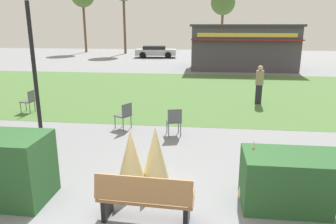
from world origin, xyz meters
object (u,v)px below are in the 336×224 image
(park_bench, at_px, (145,198))
(tree_center_bg, at_px, (223,3))
(food_kiosk, at_px, (242,47))
(cafe_chair_east, at_px, (125,114))
(parked_car_west_slot, at_px, (156,51))
(cafe_chair_center, at_px, (174,119))
(cafe_chair_west, at_px, (29,100))
(person_strolling, at_px, (259,84))
(lamppost_mid, at_px, (32,47))

(park_bench, height_order, tree_center_bg, tree_center_bg)
(food_kiosk, height_order, cafe_chair_east, food_kiosk)
(cafe_chair_east, distance_m, parked_car_west_slot, 23.80)
(park_bench, bearing_deg, cafe_chair_east, 107.88)
(cafe_chair_center, bearing_deg, cafe_chair_west, 161.09)
(park_bench, distance_m, person_strolling, 9.89)
(cafe_chair_center, height_order, tree_center_bg, tree_center_bg)
(lamppost_mid, height_order, cafe_chair_west, lamppost_mid)
(lamppost_mid, bearing_deg, park_bench, -44.93)
(food_kiosk, bearing_deg, park_bench, -100.11)
(lamppost_mid, relative_size, cafe_chair_east, 4.95)
(park_bench, distance_m, food_kiosk, 21.46)
(cafe_chair_east, relative_size, person_strolling, 0.53)
(cafe_chair_east, relative_size, cafe_chair_center, 1.00)
(park_bench, distance_m, tree_center_bg, 35.19)
(parked_car_west_slot, bearing_deg, cafe_chair_east, -83.61)
(food_kiosk, relative_size, cafe_chair_center, 9.01)
(food_kiosk, xyz_separation_m, cafe_chair_west, (-9.68, -14.37, -1.18))
(person_strolling, relative_size, tree_center_bg, 0.24)
(park_bench, height_order, lamppost_mid, lamppost_mid)
(cafe_chair_east, relative_size, parked_car_west_slot, 0.21)
(cafe_chair_center, xyz_separation_m, person_strolling, (3.28, 4.64, 0.33))
(cafe_chair_center, distance_m, tree_center_bg, 30.58)
(cafe_chair_west, bearing_deg, parked_car_west_slot, 85.82)
(cafe_chair_west, relative_size, parked_car_west_slot, 0.21)
(tree_center_bg, bearing_deg, person_strolling, -88.61)
(parked_car_west_slot, bearing_deg, park_bench, -81.49)
(food_kiosk, height_order, person_strolling, food_kiosk)
(park_bench, height_order, food_kiosk, food_kiosk)
(park_bench, height_order, cafe_chair_center, park_bench)
(park_bench, xyz_separation_m, cafe_chair_west, (-5.93, 6.72, 0.05))
(food_kiosk, relative_size, cafe_chair_west, 9.01)
(lamppost_mid, distance_m, cafe_chair_west, 3.93)
(cafe_chair_west, distance_m, tree_center_bg, 29.73)
(person_strolling, bearing_deg, food_kiosk, 117.14)
(person_strolling, bearing_deg, tree_center_bg, 120.65)
(lamppost_mid, relative_size, cafe_chair_center, 4.95)
(food_kiosk, relative_size, parked_car_west_slot, 1.85)
(food_kiosk, height_order, parked_car_west_slot, food_kiosk)
(cafe_chair_center, bearing_deg, lamppost_mid, -171.60)
(cafe_chair_west, bearing_deg, lamppost_mid, -55.14)
(cafe_chair_west, bearing_deg, tree_center_bg, 72.85)
(food_kiosk, bearing_deg, cafe_chair_west, -123.98)
(person_strolling, bearing_deg, cafe_chair_east, -110.95)
(cafe_chair_west, relative_size, person_strolling, 0.53)
(person_strolling, bearing_deg, lamppost_mid, -115.43)
(parked_car_west_slot, height_order, tree_center_bg, tree_center_bg)
(person_strolling, height_order, tree_center_bg, tree_center_bg)
(tree_center_bg, bearing_deg, parked_car_west_slot, -140.03)
(cafe_chair_east, relative_size, tree_center_bg, 0.12)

